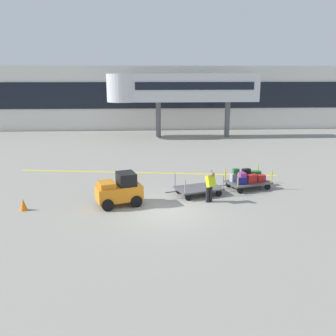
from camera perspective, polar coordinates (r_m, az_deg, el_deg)
ground_plane at (r=17.10m, az=-0.70°, el=-6.56°), size 120.00×120.00×0.00m
apron_lead_line at (r=23.44m, az=-3.31°, el=-0.74°), size 16.09×2.40×0.01m
terminal_building at (r=42.02m, az=-2.34°, el=10.77°), size 62.10×2.51×6.88m
jet_bridge at (r=36.09m, az=1.30°, el=12.19°), size 14.42×3.00×6.07m
baggage_tug at (r=17.66m, az=-7.46°, el=-3.40°), size 2.34×1.77×1.58m
baggage_cart_lead at (r=19.17m, az=4.71°, el=-3.17°), size 3.08×2.06×1.10m
baggage_cart_middle at (r=20.59m, az=12.12°, el=-1.64°), size 3.08×2.06×1.10m
baggage_handler at (r=17.99m, az=6.52°, el=-2.67°), size 0.54×0.55×1.56m
safety_cone_near at (r=18.29m, az=-21.41°, el=-5.27°), size 0.36×0.36×0.55m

